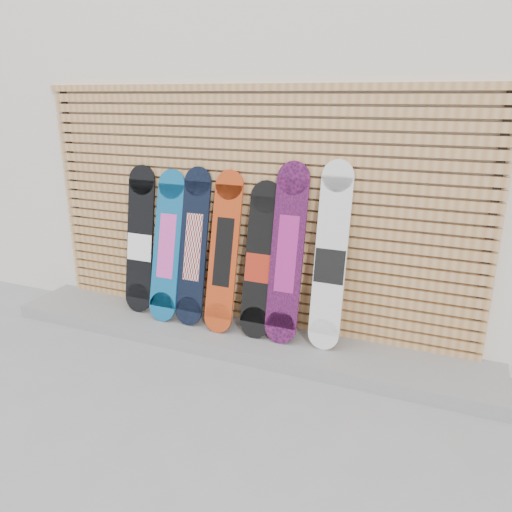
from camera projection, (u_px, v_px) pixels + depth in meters
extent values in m
plane|color=gray|center=(217.00, 383.00, 4.01)|extent=(80.00, 80.00, 0.00)
cube|color=beige|center=(374.00, 128.00, 6.33)|extent=(12.00, 5.00, 3.60)
cube|color=gray|center=(236.00, 336.00, 4.64)|extent=(4.60, 0.70, 0.12)
cube|color=#B37F4A|center=(248.00, 317.00, 4.87)|extent=(4.20, 0.05, 0.08)
cube|color=#B37F4A|center=(248.00, 308.00, 4.84)|extent=(4.20, 0.05, 0.08)
cube|color=#B37F4A|center=(248.00, 298.00, 4.81)|extent=(4.20, 0.05, 0.07)
cube|color=#B37F4A|center=(248.00, 289.00, 4.78)|extent=(4.20, 0.05, 0.07)
cube|color=#B37F4A|center=(248.00, 280.00, 4.75)|extent=(4.20, 0.05, 0.07)
cube|color=#B37F4A|center=(248.00, 270.00, 4.72)|extent=(4.20, 0.05, 0.07)
cube|color=#B37F4A|center=(248.00, 260.00, 4.69)|extent=(4.20, 0.05, 0.07)
cube|color=#B37F4A|center=(248.00, 250.00, 4.66)|extent=(4.20, 0.05, 0.07)
cube|color=#B37F4A|center=(248.00, 241.00, 4.63)|extent=(4.20, 0.05, 0.07)
cube|color=#B37F4A|center=(248.00, 230.00, 4.60)|extent=(4.20, 0.05, 0.08)
cube|color=#B37F4A|center=(248.00, 220.00, 4.57)|extent=(4.20, 0.05, 0.08)
cube|color=#B37F4A|center=(248.00, 210.00, 4.54)|extent=(4.20, 0.05, 0.08)
cube|color=#B37F4A|center=(248.00, 199.00, 4.51)|extent=(4.20, 0.05, 0.08)
cube|color=#B37F4A|center=(248.00, 189.00, 4.48)|extent=(4.20, 0.05, 0.08)
cube|color=#B37F4A|center=(247.00, 178.00, 4.45)|extent=(4.20, 0.05, 0.08)
cube|color=#B37F4A|center=(247.00, 167.00, 4.42)|extent=(4.20, 0.05, 0.08)
cube|color=#B37F4A|center=(247.00, 156.00, 4.39)|extent=(4.20, 0.05, 0.08)
cube|color=#B37F4A|center=(247.00, 145.00, 4.36)|extent=(4.20, 0.05, 0.08)
cube|color=#B37F4A|center=(247.00, 133.00, 4.33)|extent=(4.20, 0.05, 0.08)
cube|color=#B37F4A|center=(247.00, 122.00, 4.30)|extent=(4.20, 0.05, 0.08)
cube|color=#B37F4A|center=(247.00, 110.00, 4.27)|extent=(4.20, 0.05, 0.08)
cube|color=#B37F4A|center=(247.00, 98.00, 4.24)|extent=(4.20, 0.05, 0.08)
cube|color=black|center=(76.00, 201.00, 5.33)|extent=(0.06, 0.04, 2.23)
cube|color=black|center=(489.00, 243.00, 3.84)|extent=(0.06, 0.04, 2.23)
cube|color=#B37F4A|center=(247.00, 87.00, 4.21)|extent=(4.26, 0.07, 0.06)
cube|color=black|center=(140.00, 240.00, 4.91)|extent=(0.29, 0.23, 1.16)
cylinder|color=black|center=(138.00, 298.00, 5.00)|extent=(0.29, 0.07, 0.29)
cylinder|color=black|center=(142.00, 180.00, 4.82)|extent=(0.29, 0.07, 0.29)
cube|color=white|center=(140.00, 247.00, 4.92)|extent=(0.28, 0.07, 0.26)
cube|color=#0D5485|center=(167.00, 246.00, 4.75)|extent=(0.28, 0.30, 1.15)
cylinder|color=#0D5485|center=(162.00, 307.00, 4.80)|extent=(0.28, 0.09, 0.28)
cylinder|color=#0D5485|center=(172.00, 184.00, 4.69)|extent=(0.28, 0.09, 0.28)
cube|color=#E651B6|center=(167.00, 246.00, 4.75)|extent=(0.18, 0.17, 0.60)
cube|color=black|center=(193.00, 247.00, 4.65)|extent=(0.27, 0.29, 1.20)
cylinder|color=black|center=(189.00, 311.00, 4.72)|extent=(0.27, 0.08, 0.27)
cylinder|color=black|center=(198.00, 181.00, 4.58)|extent=(0.27, 0.08, 0.27)
cube|color=silver|center=(193.00, 247.00, 4.65)|extent=(0.17, 0.16, 0.62)
cube|color=#AD3612|center=(224.00, 252.00, 4.52)|extent=(0.27, 0.31, 1.19)
cylinder|color=#AD3612|center=(218.00, 318.00, 4.57)|extent=(0.27, 0.09, 0.27)
cylinder|color=#AD3612|center=(230.00, 185.00, 4.46)|extent=(0.27, 0.09, 0.27)
cube|color=black|center=(224.00, 252.00, 4.52)|extent=(0.17, 0.17, 0.61)
cube|color=black|center=(260.00, 260.00, 4.41)|extent=(0.29, 0.28, 1.10)
cylinder|color=black|center=(255.00, 322.00, 4.47)|extent=(0.29, 0.09, 0.28)
cylinder|color=black|center=(266.00, 197.00, 4.36)|extent=(0.29, 0.09, 0.28)
cube|color=maroon|center=(260.00, 268.00, 4.42)|extent=(0.27, 0.08, 0.25)
cube|color=black|center=(287.00, 254.00, 4.29)|extent=(0.29, 0.29, 1.28)
cylinder|color=black|center=(280.00, 327.00, 4.37)|extent=(0.29, 0.08, 0.29)
cylinder|color=black|center=(294.00, 178.00, 4.21)|extent=(0.29, 0.08, 0.29)
cube|color=#A02075|center=(287.00, 254.00, 4.29)|extent=(0.18, 0.16, 0.66)
cube|color=silver|center=(331.00, 257.00, 4.17)|extent=(0.27, 0.26, 1.32)
cylinder|color=silver|center=(323.00, 334.00, 4.27)|extent=(0.27, 0.07, 0.27)
cylinder|color=silver|center=(338.00, 176.00, 4.07)|extent=(0.27, 0.07, 0.27)
cube|color=black|center=(330.00, 266.00, 4.18)|extent=(0.26, 0.08, 0.29)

